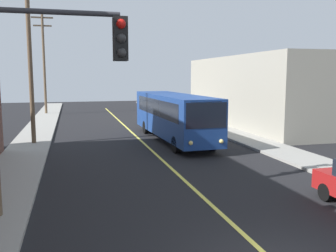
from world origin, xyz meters
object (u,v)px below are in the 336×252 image
utility_pole_far (44,59)px  traffic_signal_left_corner (33,83)px  city_bus (173,114)px  utility_pole_mid (29,44)px

utility_pole_far → traffic_signal_left_corner: (2.07, -36.67, -2.11)m
traffic_signal_left_corner → utility_pole_far: bearing=93.2°
city_bus → utility_pole_mid: utility_pole_mid is taller
utility_pole_mid → utility_pole_far: utility_pole_mid is taller
city_bus → utility_pole_mid: size_ratio=1.06×
city_bus → traffic_signal_left_corner: 17.79m
city_bus → traffic_signal_left_corner: bearing=-115.6°
utility_pole_far → traffic_signal_left_corner: 36.79m
utility_pole_mid → utility_pole_far: (-0.44, 20.19, -0.02)m
utility_pole_mid → utility_pole_far: 20.20m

